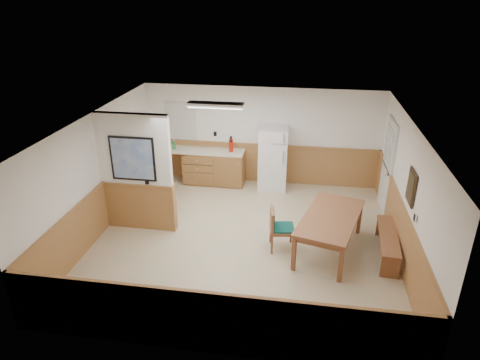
% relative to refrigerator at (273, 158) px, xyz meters
% --- Properties ---
extents(ground, '(6.00, 6.00, 0.00)m').
position_rel_refrigerator_xyz_m(ground, '(-0.34, -2.63, -0.80)').
color(ground, '#C0AF8A').
rests_on(ground, ground).
extents(ceiling, '(6.00, 6.00, 0.02)m').
position_rel_refrigerator_xyz_m(ceiling, '(-0.34, -2.63, 1.70)').
color(ceiling, white).
rests_on(ceiling, back_wall).
extents(back_wall, '(6.00, 0.02, 2.50)m').
position_rel_refrigerator_xyz_m(back_wall, '(-0.34, 0.37, 0.45)').
color(back_wall, white).
rests_on(back_wall, ground).
extents(right_wall, '(0.02, 6.00, 2.50)m').
position_rel_refrigerator_xyz_m(right_wall, '(2.66, -2.63, 0.45)').
color(right_wall, white).
rests_on(right_wall, ground).
extents(left_wall, '(0.02, 6.00, 2.50)m').
position_rel_refrigerator_xyz_m(left_wall, '(-3.34, -2.63, 0.45)').
color(left_wall, white).
rests_on(left_wall, ground).
extents(wainscot_back, '(6.00, 0.04, 1.00)m').
position_rel_refrigerator_xyz_m(wainscot_back, '(-0.34, 0.35, -0.30)').
color(wainscot_back, '#A17040').
rests_on(wainscot_back, ground).
extents(wainscot_right, '(0.04, 6.00, 1.00)m').
position_rel_refrigerator_xyz_m(wainscot_right, '(2.64, -2.63, -0.30)').
color(wainscot_right, '#A17040').
rests_on(wainscot_right, ground).
extents(wainscot_left, '(0.04, 6.00, 1.00)m').
position_rel_refrigerator_xyz_m(wainscot_left, '(-3.32, -2.63, -0.30)').
color(wainscot_left, '#A17040').
rests_on(wainscot_left, ground).
extents(partition_wall, '(1.50, 0.20, 2.50)m').
position_rel_refrigerator_xyz_m(partition_wall, '(-2.59, -2.43, 0.44)').
color(partition_wall, white).
rests_on(partition_wall, ground).
extents(kitchen_counter, '(2.20, 0.61, 1.00)m').
position_rel_refrigerator_xyz_m(kitchen_counter, '(-1.54, 0.05, -0.34)').
color(kitchen_counter, '#915C33').
rests_on(kitchen_counter, ground).
extents(exterior_door, '(0.07, 1.02, 2.15)m').
position_rel_refrigerator_xyz_m(exterior_door, '(2.63, -0.73, 0.26)').
color(exterior_door, silver).
rests_on(exterior_door, ground).
extents(kitchen_window, '(0.80, 0.04, 1.00)m').
position_rel_refrigerator_xyz_m(kitchen_window, '(-2.44, 0.35, 0.75)').
color(kitchen_window, silver).
rests_on(kitchen_window, back_wall).
extents(wall_painting, '(0.04, 0.50, 0.60)m').
position_rel_refrigerator_xyz_m(wall_painting, '(2.63, -2.93, 0.75)').
color(wall_painting, '#372516').
rests_on(wall_painting, right_wall).
extents(fluorescent_fixture, '(1.20, 0.30, 0.09)m').
position_rel_refrigerator_xyz_m(fluorescent_fixture, '(-1.14, -1.33, 1.65)').
color(fluorescent_fixture, silver).
rests_on(fluorescent_fixture, ceiling).
extents(refrigerator, '(0.74, 0.74, 1.59)m').
position_rel_refrigerator_xyz_m(refrigerator, '(0.00, 0.00, 0.00)').
color(refrigerator, white).
rests_on(refrigerator, ground).
extents(dining_table, '(1.44, 2.11, 0.75)m').
position_rel_refrigerator_xyz_m(dining_table, '(1.34, -2.72, -0.14)').
color(dining_table, brown).
rests_on(dining_table, ground).
extents(dining_bench, '(0.46, 1.57, 0.45)m').
position_rel_refrigerator_xyz_m(dining_bench, '(2.44, -2.72, -0.45)').
color(dining_bench, brown).
rests_on(dining_bench, ground).
extents(dining_chair, '(0.71, 0.54, 0.85)m').
position_rel_refrigerator_xyz_m(dining_chair, '(0.35, -2.80, -0.30)').
color(dining_chair, brown).
rests_on(dining_chair, ground).
extents(fire_extinguisher, '(0.12, 0.12, 0.41)m').
position_rel_refrigerator_xyz_m(fire_extinguisher, '(-1.07, 0.04, 0.28)').
color(fire_extinguisher, '#B91809').
rests_on(fire_extinguisher, kitchen_counter).
extents(soap_bottle, '(0.09, 0.09, 0.22)m').
position_rel_refrigerator_xyz_m(soap_bottle, '(-2.54, 0.00, 0.22)').
color(soap_bottle, '#1A8F3E').
rests_on(soap_bottle, kitchen_counter).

